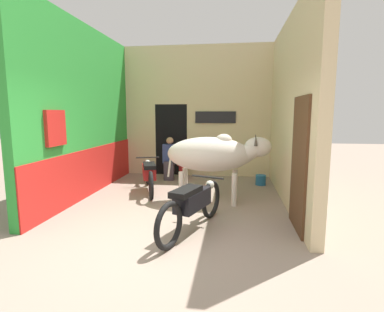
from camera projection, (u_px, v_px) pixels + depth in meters
ground_plane at (155, 243)px, 4.27m from camera, size 30.00×30.00×0.00m
wall_left_shopfront at (85, 114)px, 6.63m from camera, size 0.25×4.75×3.75m
wall_back_with_doorway at (189, 121)px, 8.96m from camera, size 4.24×0.93×3.75m
wall_right_with_door at (291, 113)px, 5.98m from camera, size 0.22×4.75×3.75m
cow at (214, 154)px, 6.11m from camera, size 2.14×0.80×1.44m
motorcycle_near at (193, 204)px, 4.64m from camera, size 0.85×1.97×0.78m
motorcycle_far at (149, 174)px, 7.04m from camera, size 0.84×1.99×0.74m
shopkeeper_seated at (170, 158)px, 8.27m from camera, size 0.38×0.33×1.18m
plastic_stool at (183, 171)px, 8.45m from camera, size 0.33×0.33×0.41m
bucket at (261, 180)px, 7.69m from camera, size 0.26×0.26×0.26m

